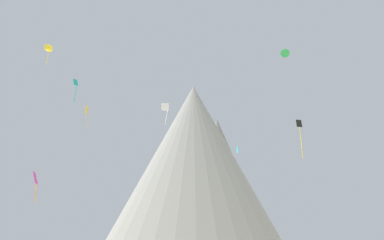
{
  "coord_description": "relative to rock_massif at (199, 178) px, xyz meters",
  "views": [
    {
      "loc": [
        6.6,
        -23.68,
        2.57
      ],
      "look_at": [
        2.4,
        35.61,
        23.29
      ],
      "focal_mm": 38.81,
      "sensor_mm": 36.0,
      "label": 1
    }
  ],
  "objects": [
    {
      "name": "rock_massif",
      "position": [
        0.0,
        0.0,
        0.0
      ],
      "size": [
        75.28,
        75.28,
        52.24
      ],
      "color": "gray",
      "rests_on": "ground_plane"
    },
    {
      "name": "kite_yellow_high",
      "position": [
        -26.5,
        -44.17,
        16.68
      ],
      "size": [
        1.49,
        1.45,
        4.14
      ],
      "rotation": [
        0.0,
        0.0,
        4.27
      ],
      "color": "yellow"
    },
    {
      "name": "kite_white_mid",
      "position": [
        -1.44,
        -59.99,
        -2.34
      ],
      "size": [
        1.07,
        0.49,
        3.15
      ],
      "rotation": [
        0.0,
        0.0,
        5.7
      ],
      "color": "white"
    },
    {
      "name": "kite_magenta_low",
      "position": [
        -14.33,
        -68.82,
        -13.77
      ],
      "size": [
        0.69,
        0.82,
        3.32
      ],
      "rotation": [
        0.0,
        0.0,
        4.0
      ],
      "color": "#D1339E"
    },
    {
      "name": "kite_cyan_mid",
      "position": [
        9.43,
        -29.48,
        -0.14
      ],
      "size": [
        0.29,
        0.96,
        1.39
      ],
      "rotation": [
        0.0,
        0.0,
        1.05
      ],
      "color": "#33BCDB"
    },
    {
      "name": "kite_gold_high",
      "position": [
        -19.9,
        -38.5,
        5.5
      ],
      "size": [
        0.5,
        0.83,
        4.55
      ],
      "rotation": [
        0.0,
        0.0,
        0.48
      ],
      "color": "gold"
    },
    {
      "name": "kite_teal_high",
      "position": [
        -17.77,
        -51.07,
        5.59
      ],
      "size": [
        0.86,
        0.85,
        4.23
      ],
      "rotation": [
        0.0,
        0.0,
        3.25
      ],
      "color": "teal"
    },
    {
      "name": "kite_green_high",
      "position": [
        18.68,
        -40.97,
        15.58
      ],
      "size": [
        1.75,
        0.84,
        1.73
      ],
      "rotation": [
        0.0,
        0.0,
        2.84
      ],
      "color": "green"
    },
    {
      "name": "kite_black_mid",
      "position": [
        16.36,
        -59.93,
        -5.83
      ],
      "size": [
        0.73,
        0.46,
        5.23
      ],
      "rotation": [
        0.0,
        0.0,
        5.71
      ],
      "color": "black"
    }
  ]
}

